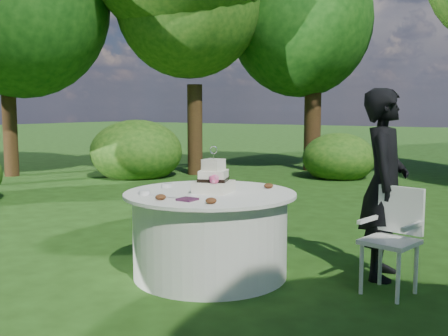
{
  "coord_description": "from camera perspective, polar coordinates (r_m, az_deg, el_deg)",
  "views": [
    {
      "loc": [
        2.6,
        -3.9,
        1.53
      ],
      "look_at": [
        0.15,
        0.0,
        1.0
      ],
      "focal_mm": 42.0,
      "sensor_mm": 36.0,
      "label": 1
    }
  ],
  "objects": [
    {
      "name": "chair",
      "position": [
        4.58,
        18.03,
        -6.57
      ],
      "size": [
        0.47,
        0.47,
        0.88
      ],
      "color": "silver",
      "rests_on": "ground"
    },
    {
      "name": "petal_cups",
      "position": [
        4.5,
        -0.87,
        -2.85
      ],
      "size": [
        0.56,
        1.13,
        0.05
      ],
      "color": "#562D16",
      "rests_on": "table"
    },
    {
      "name": "feather_plume",
      "position": [
        4.58,
        -7.33,
        -2.96
      ],
      "size": [
        0.48,
        0.07,
        0.01
      ],
      "primitive_type": "ellipsoid",
      "color": "silver",
      "rests_on": "table"
    },
    {
      "name": "guest",
      "position": [
        4.9,
        17.05,
        -1.69
      ],
      "size": [
        0.51,
        0.68,
        1.7
      ],
      "primitive_type": "imported",
      "rotation": [
        0.0,
        0.0,
        1.75
      ],
      "color": "black",
      "rests_on": "ground"
    },
    {
      "name": "cake",
      "position": [
        4.73,
        -1.15,
        -1.3
      ],
      "size": [
        0.36,
        0.36,
        0.42
      ],
      "color": "silver",
      "rests_on": "table"
    },
    {
      "name": "napkins",
      "position": [
        4.34,
        -4.0,
        -3.42
      ],
      "size": [
        0.14,
        0.14,
        0.02
      ],
      "primitive_type": "cube",
      "color": "#481F3C",
      "rests_on": "table"
    },
    {
      "name": "votives",
      "position": [
        4.99,
        -5.19,
        -1.99
      ],
      "size": [
        0.34,
        1.02,
        0.04
      ],
      "color": "silver",
      "rests_on": "table"
    },
    {
      "name": "ground",
      "position": [
        4.93,
        -1.51,
        -11.51
      ],
      "size": [
        80.0,
        80.0,
        0.0
      ],
      "primitive_type": "plane",
      "color": "#1D3B10",
      "rests_on": "ground"
    },
    {
      "name": "table",
      "position": [
        4.83,
        -1.52,
        -7.12
      ],
      "size": [
        1.56,
        1.56,
        0.77
      ],
      "color": "white",
      "rests_on": "ground"
    }
  ]
}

